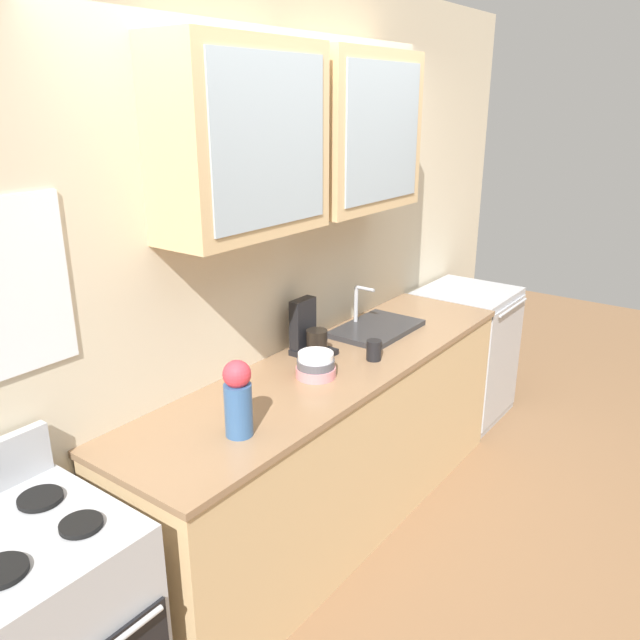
{
  "coord_description": "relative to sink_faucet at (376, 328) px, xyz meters",
  "views": [
    {
      "loc": [
        -2.4,
        -1.69,
        2.19
      ],
      "look_at": [
        -0.12,
        0.0,
        1.2
      ],
      "focal_mm": 35.61,
      "sensor_mm": 36.0,
      "label": 1
    }
  ],
  "objects": [
    {
      "name": "ground_plane",
      "position": [
        -0.53,
        -0.08,
        -0.95
      ],
      "size": [
        10.0,
        10.0,
        0.0
      ],
      "primitive_type": "plane",
      "color": "brown"
    },
    {
      "name": "back_wall_unit",
      "position": [
        -0.53,
        0.25,
        0.58
      ],
      "size": [
        4.97,
        0.42,
        2.78
      ],
      "color": "beige",
      "rests_on": "ground_plane"
    },
    {
      "name": "counter",
      "position": [
        -0.53,
        -0.08,
        -0.49
      ],
      "size": [
        2.56,
        0.65,
        0.93
      ],
      "color": "tan",
      "rests_on": "ground_plane"
    },
    {
      "name": "sink_faucet",
      "position": [
        0.0,
        0.0,
        0.0
      ],
      "size": [
        0.53,
        0.35,
        0.25
      ],
      "color": "#2D2D30",
      "rests_on": "counter"
    },
    {
      "name": "bowl_stack",
      "position": [
        -0.71,
        -0.1,
        0.04
      ],
      "size": [
        0.19,
        0.19,
        0.12
      ],
      "color": "#D87F84",
      "rests_on": "counter"
    },
    {
      "name": "vase",
      "position": [
        -1.33,
        -0.19,
        0.14
      ],
      "size": [
        0.11,
        0.11,
        0.32
      ],
      "color": "#33598C",
      "rests_on": "counter"
    },
    {
      "name": "cup_near_sink",
      "position": [
        -0.37,
        -0.21,
        0.03
      ],
      "size": [
        0.12,
        0.08,
        0.1
      ],
      "color": "black",
      "rests_on": "counter"
    },
    {
      "name": "dishwasher",
      "position": [
        1.08,
        -0.09,
        -0.49
      ],
      "size": [
        0.62,
        0.64,
        0.93
      ],
      "color": "#ADAFB5",
      "rests_on": "ground_plane"
    },
    {
      "name": "coffee_maker",
      "position": [
        -0.5,
        0.1,
        0.09
      ],
      "size": [
        0.17,
        0.2,
        0.29
      ],
      "color": "black",
      "rests_on": "counter"
    }
  ]
}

